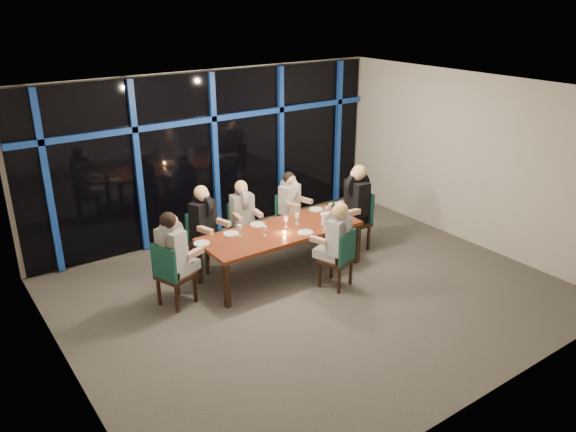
{
  "coord_description": "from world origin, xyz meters",
  "views": [
    {
      "loc": [
        -4.61,
        -5.9,
        4.23
      ],
      "look_at": [
        0.0,
        0.6,
        1.05
      ],
      "focal_mm": 35.0,
      "sensor_mm": 36.0,
      "label": 1
    }
  ],
  "objects_px": {
    "chair_near_mid": "(341,256)",
    "water_pitcher": "(325,219)",
    "diner_end_right": "(355,196)",
    "chair_end_right": "(358,217)",
    "chair_far_left": "(202,236)",
    "chair_far_mid": "(242,225)",
    "diner_far_left": "(205,216)",
    "chair_far_right": "(288,215)",
    "dining_table": "(281,234)",
    "diner_far_mid": "(243,207)",
    "diner_near_mid": "(337,233)",
    "diner_far_right": "(291,197)",
    "wine_bottle": "(333,212)",
    "chair_end_left": "(171,272)",
    "diner_end_left": "(173,245)"
  },
  "relations": [
    {
      "from": "diner_end_right",
      "to": "chair_far_left",
      "type": "bearing_deg",
      "value": -104.39
    },
    {
      "from": "chair_end_left",
      "to": "chair_far_right",
      "type": "bearing_deg",
      "value": -90.08
    },
    {
      "from": "chair_far_mid",
      "to": "chair_end_left",
      "type": "distance_m",
      "value": 2.01
    },
    {
      "from": "diner_far_right",
      "to": "diner_end_right",
      "type": "relative_size",
      "value": 0.86
    },
    {
      "from": "diner_far_right",
      "to": "diner_far_left",
      "type": "bearing_deg",
      "value": 167.77
    },
    {
      "from": "diner_near_mid",
      "to": "water_pitcher",
      "type": "xyz_separation_m",
      "value": [
        0.25,
        0.6,
        -0.04
      ]
    },
    {
      "from": "chair_near_mid",
      "to": "wine_bottle",
      "type": "height_order",
      "value": "wine_bottle"
    },
    {
      "from": "dining_table",
      "to": "diner_far_left",
      "type": "distance_m",
      "value": 1.25
    },
    {
      "from": "chair_end_right",
      "to": "chair_near_mid",
      "type": "xyz_separation_m",
      "value": [
        -1.2,
        -0.94,
        -0.06
      ]
    },
    {
      "from": "diner_far_mid",
      "to": "wine_bottle",
      "type": "xyz_separation_m",
      "value": [
        1.07,
        -1.09,
        0.02
      ]
    },
    {
      "from": "chair_far_right",
      "to": "chair_end_left",
      "type": "bearing_deg",
      "value": -175.03
    },
    {
      "from": "diner_far_mid",
      "to": "chair_end_right",
      "type": "bearing_deg",
      "value": -20.74
    },
    {
      "from": "dining_table",
      "to": "diner_end_left",
      "type": "height_order",
      "value": "diner_end_left"
    },
    {
      "from": "diner_end_right",
      "to": "water_pitcher",
      "type": "bearing_deg",
      "value": -67.01
    },
    {
      "from": "diner_end_right",
      "to": "diner_far_left",
      "type": "bearing_deg",
      "value": -102.95
    },
    {
      "from": "diner_far_right",
      "to": "wine_bottle",
      "type": "relative_size",
      "value": 2.57
    },
    {
      "from": "diner_far_mid",
      "to": "diner_end_right",
      "type": "bearing_deg",
      "value": -21.73
    },
    {
      "from": "diner_end_left",
      "to": "wine_bottle",
      "type": "xyz_separation_m",
      "value": [
        2.74,
        -0.21,
        -0.06
      ]
    },
    {
      "from": "chair_near_mid",
      "to": "diner_far_left",
      "type": "xyz_separation_m",
      "value": [
        -1.35,
        1.78,
        0.4
      ]
    },
    {
      "from": "diner_end_left",
      "to": "diner_far_mid",
      "type": "bearing_deg",
      "value": -81.58
    },
    {
      "from": "chair_far_left",
      "to": "chair_far_mid",
      "type": "relative_size",
      "value": 1.07
    },
    {
      "from": "chair_far_right",
      "to": "diner_near_mid",
      "type": "bearing_deg",
      "value": -116.8
    },
    {
      "from": "diner_end_left",
      "to": "chair_far_mid",
      "type": "bearing_deg",
      "value": -79.71
    },
    {
      "from": "chair_far_right",
      "to": "diner_near_mid",
      "type": "relative_size",
      "value": 0.98
    },
    {
      "from": "chair_near_mid",
      "to": "water_pitcher",
      "type": "height_order",
      "value": "water_pitcher"
    },
    {
      "from": "dining_table",
      "to": "diner_far_mid",
      "type": "bearing_deg",
      "value": 97.37
    },
    {
      "from": "chair_far_right",
      "to": "chair_far_left",
      "type": "bearing_deg",
      "value": 167.61
    },
    {
      "from": "chair_far_mid",
      "to": "diner_near_mid",
      "type": "bearing_deg",
      "value": -66.96
    },
    {
      "from": "diner_far_left",
      "to": "diner_end_right",
      "type": "bearing_deg",
      "value": -35.6
    },
    {
      "from": "dining_table",
      "to": "chair_far_left",
      "type": "xyz_separation_m",
      "value": [
        -0.91,
        0.92,
        -0.14
      ]
    },
    {
      "from": "chair_far_mid",
      "to": "chair_far_left",
      "type": "bearing_deg",
      "value": -166.35
    },
    {
      "from": "diner_far_left",
      "to": "diner_far_right",
      "type": "bearing_deg",
      "value": -14.94
    },
    {
      "from": "chair_end_left",
      "to": "wine_bottle",
      "type": "xyz_separation_m",
      "value": [
        2.82,
        -0.18,
        0.33
      ]
    },
    {
      "from": "chair_far_left",
      "to": "water_pitcher",
      "type": "bearing_deg",
      "value": -53.53
    },
    {
      "from": "chair_near_mid",
      "to": "water_pitcher",
      "type": "bearing_deg",
      "value": -127.75
    },
    {
      "from": "chair_far_right",
      "to": "diner_far_left",
      "type": "xyz_separation_m",
      "value": [
        -1.73,
        -0.14,
        0.42
      ]
    },
    {
      "from": "diner_far_mid",
      "to": "diner_near_mid",
      "type": "xyz_separation_m",
      "value": [
        0.55,
        -1.8,
        0.03
      ]
    },
    {
      "from": "diner_end_right",
      "to": "chair_far_right",
      "type": "bearing_deg",
      "value": -137.09
    },
    {
      "from": "chair_far_right",
      "to": "dining_table",
      "type": "bearing_deg",
      "value": -144.72
    },
    {
      "from": "dining_table",
      "to": "diner_far_left",
      "type": "bearing_deg",
      "value": 136.4
    },
    {
      "from": "chair_far_right",
      "to": "diner_end_left",
      "type": "distance_m",
      "value": 2.82
    },
    {
      "from": "chair_end_left",
      "to": "diner_end_left",
      "type": "bearing_deg",
      "value": -90.0
    },
    {
      "from": "diner_near_mid",
      "to": "water_pitcher",
      "type": "relative_size",
      "value": 4.45
    },
    {
      "from": "dining_table",
      "to": "wine_bottle",
      "type": "distance_m",
      "value": 0.98
    },
    {
      "from": "chair_far_right",
      "to": "water_pitcher",
      "type": "xyz_separation_m",
      "value": [
        -0.15,
        -1.24,
        0.35
      ]
    },
    {
      "from": "chair_far_mid",
      "to": "wine_bottle",
      "type": "relative_size",
      "value": 2.66
    },
    {
      "from": "chair_end_left",
      "to": "diner_near_mid",
      "type": "height_order",
      "value": "diner_near_mid"
    },
    {
      "from": "diner_far_right",
      "to": "chair_far_right",
      "type": "bearing_deg",
      "value": 90.0
    },
    {
      "from": "diner_far_left",
      "to": "diner_end_right",
      "type": "xyz_separation_m",
      "value": [
        2.46,
        -0.82,
        0.07
      ]
    },
    {
      "from": "water_pitcher",
      "to": "diner_far_left",
      "type": "bearing_deg",
      "value": 160.41
    }
  ]
}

